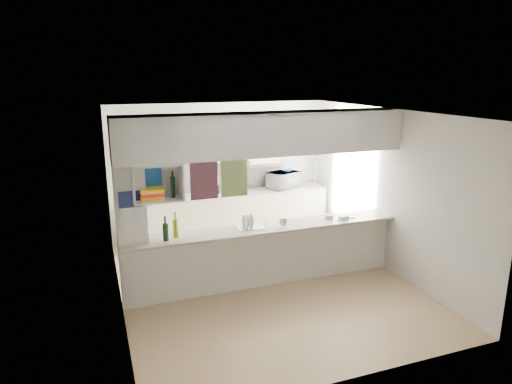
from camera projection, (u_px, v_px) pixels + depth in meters
name	position (u px, v px, depth m)	size (l,w,h in m)	color
floor	(265.00, 284.00, 6.97)	(4.80, 4.80, 0.00)	tan
ceiling	(266.00, 112.00, 6.32)	(4.80, 4.80, 0.00)	white
wall_back	(220.00, 171.00, 8.83)	(4.20, 4.20, 0.00)	silver
wall_left	(115.00, 217.00, 5.95)	(4.80, 4.80, 0.00)	silver
wall_right	(387.00, 190.00, 7.34)	(4.80, 4.80, 0.00)	silver
servery_partition	(254.00, 179.00, 6.50)	(4.20, 0.50, 2.60)	silver
cubby_shelf	(156.00, 185.00, 5.96)	(0.65, 0.35, 0.50)	white
kitchen_run	(233.00, 197.00, 8.76)	(3.60, 0.63, 2.24)	beige
microwave	(284.00, 180.00, 9.01)	(0.59, 0.40, 0.33)	white
bowl	(286.00, 170.00, 8.96)	(0.23, 0.23, 0.06)	#0E439C
dish_rack	(250.00, 222.00, 6.70)	(0.41, 0.32, 0.21)	silver
cup	(283.00, 222.00, 6.76)	(0.12, 0.12, 0.09)	white
wine_bottles	(171.00, 230.00, 6.22)	(0.23, 0.16, 0.37)	black
plastic_tubs	(335.00, 217.00, 7.10)	(0.49, 0.22, 0.07)	silver
utensil_jar	(217.00, 189.00, 8.63)	(0.11, 0.11, 0.15)	black
knife_block	(229.00, 186.00, 8.73)	(0.11, 0.09, 0.22)	brown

